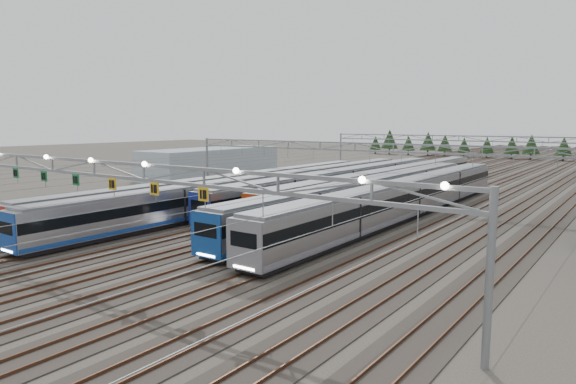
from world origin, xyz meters
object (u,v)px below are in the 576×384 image
Objects in this scene: train_f at (406,198)px; gantry_mid at (355,154)px; gantry_far at (459,143)px; train_e at (371,195)px; train_d at (391,181)px; train_b at (275,188)px; train_c at (344,182)px; gantry_near at (92,171)px; train_a at (233,188)px; west_shed at (211,163)px.

gantry_mid reaches higher than train_f.
gantry_far is at bearing 90.00° from gantry_mid.
train_f reaches higher than train_e.
gantry_far is at bearing 93.40° from train_d.
train_c reaches higher than train_b.
train_d is at bearing 61.02° from train_b.
gantry_far is (2.25, 43.95, 4.21)m from train_c.
gantry_near is at bearing -86.94° from train_c.
train_c is 0.90× the size of train_d.
gantry_near reaches higher than train_f.
train_b is at bearing -97.10° from gantry_far.
train_d is (13.50, 19.30, 0.05)m from train_a.
west_shed is (-48.79, 19.62, 0.45)m from train_f.
train_c is 44.20m from gantry_far.
gantry_far is at bearing 87.07° from train_c.
train_d is 1.13× the size of gantry_near.
west_shed is (-37.54, 10.78, -3.63)m from gantry_mid.
train_b is at bearing -32.93° from west_shed.
gantry_mid is at bearing -90.00° from gantry_far.
gantry_mid is 39.23m from west_shed.
train_c is 36.62m from west_shed.
train_b is 32.06m from gantry_near.
train_d is at bearing 53.29° from train_c.
gantry_near is 85.12m from gantry_far.
gantry_mid is at bearing 141.86° from train_f.
train_e is 4.51m from train_f.
train_d is (4.50, 6.03, -0.05)m from train_c.
train_e is 54.11m from gantry_far.
train_c is 41.52m from gantry_near.
gantry_far reaches higher than train_b.
train_b is 1.22× the size of gantry_mid.
train_b is 2.29× the size of west_shed.
train_b is at bearing -113.78° from train_c.
gantry_mid is at bearing 128.36° from train_e.
gantry_far is (-2.25, 37.91, 4.26)m from train_d.
train_c is 1.01× the size of gantry_mid.
gantry_far is at bearing 42.34° from west_shed.
gantry_mid is at bearing 53.61° from train_b.
train_d is at bearing -5.31° from west_shed.
gantry_far is (11.25, 57.21, 4.31)m from train_a.
train_d is 18.29m from train_f.
gantry_mid reaches higher than train_b.
gantry_near reaches higher than gantry_far.
train_a is at bearing -41.18° from west_shed.
gantry_far reaches higher than train_d.
west_shed reaches higher than train_d.
train_c is 1.05× the size of train_e.
train_f is 1.85× the size of west_shed.
gantry_far is (0.00, 45.00, 0.00)m from gantry_mid.
train_a is 1.10× the size of train_e.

